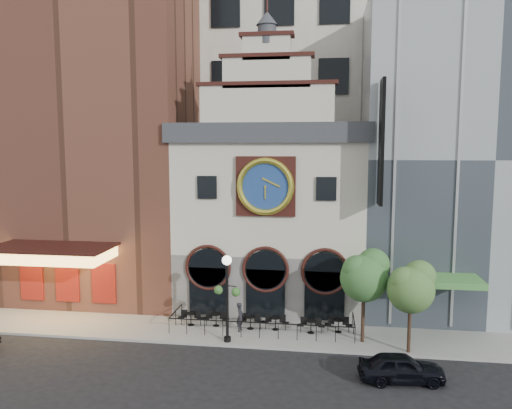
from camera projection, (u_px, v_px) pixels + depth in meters
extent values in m
plane|color=black|center=(257.00, 349.00, 27.03)|extent=(120.00, 120.00, 0.00)
cube|color=gray|center=(262.00, 331.00, 29.48)|extent=(44.00, 5.00, 0.15)
cube|color=#605E5B|center=(273.00, 273.00, 34.65)|extent=(12.00, 8.00, 4.00)
cube|color=beige|center=(273.00, 195.00, 34.00)|extent=(12.00, 8.00, 7.00)
cube|color=#2D3035|center=(273.00, 134.00, 33.52)|extent=(12.60, 8.60, 1.20)
cube|color=black|center=(266.00, 186.00, 29.88)|extent=(3.60, 0.25, 3.60)
cylinder|color=navy|center=(265.00, 187.00, 29.75)|extent=(3.10, 0.12, 3.10)
torus|color=gold|center=(265.00, 187.00, 29.67)|extent=(3.46, 0.36, 3.46)
cylinder|color=#2D3035|center=(267.00, 35.00, 29.31)|extent=(1.10, 1.10, 1.10)
cone|color=#2D3035|center=(267.00, 18.00, 29.20)|extent=(1.30, 1.30, 0.80)
cube|color=brown|center=(103.00, 123.00, 37.18)|extent=(14.00, 12.00, 25.00)
cube|color=#FFBF59|center=(52.00, 254.00, 30.58)|extent=(7.00, 3.40, 0.70)
cube|color=black|center=(52.00, 247.00, 30.53)|extent=(7.40, 3.80, 0.15)
cube|color=maroon|center=(68.00, 282.00, 32.46)|extent=(5.60, 0.15, 2.60)
cube|color=gray|center=(466.00, 158.00, 33.87)|extent=(14.00, 12.00, 20.00)
cube|color=#4B9343|center=(440.00, 280.00, 27.99)|extent=(4.50, 2.40, 0.35)
cube|color=black|center=(381.00, 142.00, 27.76)|extent=(0.18, 1.60, 7.00)
cube|color=beige|center=(288.00, 44.00, 44.35)|extent=(20.00, 16.00, 40.00)
cylinder|color=black|center=(191.00, 313.00, 30.14)|extent=(0.68, 0.68, 0.03)
cylinder|color=black|center=(191.00, 319.00, 30.18)|extent=(0.06, 0.06, 0.72)
cylinder|color=black|center=(216.00, 314.00, 30.02)|extent=(0.68, 0.68, 0.03)
cylinder|color=black|center=(216.00, 320.00, 30.06)|extent=(0.06, 0.06, 0.72)
cylinder|color=black|center=(250.00, 317.00, 29.53)|extent=(0.68, 0.68, 0.03)
cylinder|color=black|center=(250.00, 323.00, 29.57)|extent=(0.06, 0.06, 0.72)
cylinder|color=black|center=(276.00, 318.00, 29.40)|extent=(0.68, 0.68, 0.03)
cylinder|color=black|center=(276.00, 324.00, 29.44)|extent=(0.06, 0.06, 0.72)
cylinder|color=black|center=(311.00, 321.00, 28.87)|extent=(0.68, 0.68, 0.03)
cylinder|color=black|center=(311.00, 327.00, 28.92)|extent=(0.06, 0.06, 0.72)
cylinder|color=black|center=(338.00, 320.00, 29.01)|extent=(0.68, 0.68, 0.03)
cylinder|color=black|center=(338.00, 326.00, 29.06)|extent=(0.06, 0.06, 0.72)
imported|color=black|center=(401.00, 368.00, 23.25)|extent=(4.09, 1.96, 1.35)
imported|color=black|center=(240.00, 317.00, 29.19)|extent=(0.41, 0.63, 1.71)
cylinder|color=black|center=(227.00, 303.00, 27.47)|extent=(0.16, 0.16, 4.43)
cylinder|color=black|center=(227.00, 339.00, 27.71)|extent=(0.39, 0.39, 0.27)
sphere|color=white|center=(227.00, 260.00, 27.19)|extent=(0.53, 0.53, 0.53)
sphere|color=#345D25|center=(218.00, 290.00, 27.59)|extent=(0.50, 0.50, 0.50)
sphere|color=#345D25|center=(236.00, 292.00, 27.19)|extent=(0.50, 0.50, 0.50)
cylinder|color=#382619|center=(363.00, 317.00, 27.53)|extent=(0.20, 0.20, 2.81)
sphere|color=#2D5F26|center=(364.00, 278.00, 27.27)|extent=(2.61, 2.61, 2.61)
sphere|color=#2D5F26|center=(373.00, 265.00, 27.41)|extent=(1.81, 1.81, 1.81)
sphere|color=#2D5F26|center=(357.00, 270.00, 27.07)|extent=(1.61, 1.61, 1.61)
cylinder|color=#382619|center=(409.00, 328.00, 26.14)|extent=(0.19, 0.19, 2.63)
sphere|color=#3D6728|center=(411.00, 290.00, 25.90)|extent=(2.44, 2.44, 2.44)
sphere|color=#3D6728|center=(419.00, 276.00, 26.03)|extent=(1.69, 1.69, 1.69)
sphere|color=#3D6728|center=(404.00, 282.00, 25.71)|extent=(1.50, 1.50, 1.50)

